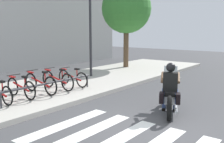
{
  "coord_description": "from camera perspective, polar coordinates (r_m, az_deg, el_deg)",
  "views": [
    {
      "loc": [
        -5.13,
        -3.18,
        2.37
      ],
      "look_at": [
        1.54,
        1.94,
        1.02
      ],
      "focal_mm": 42.14,
      "sensor_mm": 36.0,
      "label": 1
    }
  ],
  "objects": [
    {
      "name": "bike_rack",
      "position": [
        9.04,
        -13.17,
        -2.61
      ],
      "size": [
        3.68,
        0.07,
        0.49
      ],
      "color": "#333338",
      "rests_on": "sidewalk"
    },
    {
      "name": "crosswalk_stripe_4",
      "position": [
        6.86,
        -9.98,
        -11.18
      ],
      "size": [
        2.8,
        0.4,
        0.01
      ],
      "primitive_type": "cube",
      "color": "white",
      "rests_on": "ground"
    },
    {
      "name": "bicycle_4",
      "position": [
        10.47,
        -8.58,
        -1.33
      ],
      "size": [
        0.48,
        1.61,
        0.73
      ],
      "color": "black",
      "rests_on": "sidewalk"
    },
    {
      "name": "bicycle_3",
      "position": [
        9.95,
        -11.77,
        -1.81
      ],
      "size": [
        0.48,
        1.74,
        0.79
      ],
      "color": "black",
      "rests_on": "sidewalk"
    },
    {
      "name": "tree_near_rack",
      "position": [
        15.61,
        3.13,
        13.42
      ],
      "size": [
        2.87,
        2.87,
        4.99
      ],
      "color": "brown",
      "rests_on": "ground"
    },
    {
      "name": "motorcycle",
      "position": [
        7.76,
        12.44,
        -5.26
      ],
      "size": [
        2.04,
        1.06,
        1.26
      ],
      "color": "black",
      "rests_on": "ground"
    },
    {
      "name": "crosswalk_stripe_2",
      "position": [
        5.86,
        1.05,
        -14.69
      ],
      "size": [
        2.8,
        0.4,
        0.01
      ],
      "primitive_type": "cube",
      "color": "white",
      "rests_on": "ground"
    },
    {
      "name": "rider",
      "position": [
        7.6,
        12.51,
        -2.69
      ],
      "size": [
        0.76,
        0.7,
        1.46
      ],
      "color": "black",
      "rests_on": "ground"
    },
    {
      "name": "ground_plane",
      "position": [
        6.48,
        5.44,
        -12.34
      ],
      "size": [
        48.0,
        48.0,
        0.0
      ],
      "primitive_type": "plane",
      "color": "#424244"
    },
    {
      "name": "bicycle_2",
      "position": [
        9.48,
        -15.29,
        -2.47
      ],
      "size": [
        0.48,
        1.76,
        0.8
      ],
      "color": "black",
      "rests_on": "sidewalk"
    },
    {
      "name": "bicycle_1",
      "position": [
        9.05,
        -19.17,
        -3.33
      ],
      "size": [
        0.48,
        1.57,
        0.75
      ],
      "color": "black",
      "rests_on": "sidewalk"
    },
    {
      "name": "street_lamp",
      "position": [
        12.52,
        -4.71,
        9.67
      ],
      "size": [
        0.28,
        0.28,
        4.08
      ],
      "color": "#2D2D33",
      "rests_on": "ground"
    },
    {
      "name": "sidewalk",
      "position": [
        9.77,
        -19.34,
        -4.96
      ],
      "size": [
        24.0,
        4.4,
        0.15
      ],
      "primitive_type": "cube",
      "color": "#B7B2A8",
      "rests_on": "ground"
    },
    {
      "name": "crosswalk_stripe_3",
      "position": [
        6.33,
        -4.94,
        -12.85
      ],
      "size": [
        2.8,
        0.4,
        0.01
      ],
      "primitive_type": "cube",
      "color": "white",
      "rests_on": "ground"
    }
  ]
}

